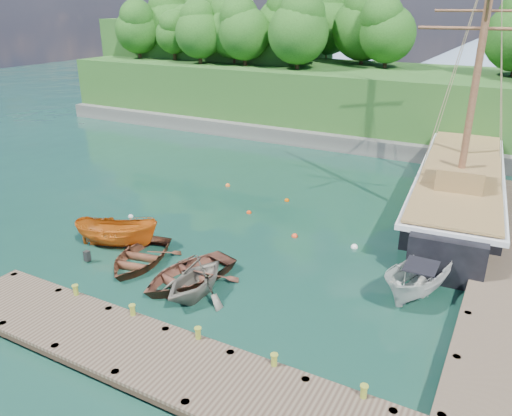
% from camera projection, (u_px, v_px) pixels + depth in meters
% --- Properties ---
extents(ground, '(160.00, 160.00, 0.00)m').
position_uv_depth(ground, '(226.00, 276.00, 22.90)').
color(ground, '#103225').
rests_on(ground, ground).
extents(dock_near, '(20.00, 3.20, 1.10)m').
position_uv_depth(dock_near, '(175.00, 365.00, 16.57)').
color(dock_near, '#463529').
rests_on(dock_near, ground).
extents(bollard_0, '(0.26, 0.26, 0.45)m').
position_uv_depth(bollard_0, '(78.00, 307.00, 20.52)').
color(bollard_0, olive).
rests_on(bollard_0, ground).
extents(bollard_1, '(0.26, 0.26, 0.45)m').
position_uv_depth(bollard_1, '(135.00, 328.00, 19.19)').
color(bollard_1, olive).
rests_on(bollard_1, ground).
extents(bollard_2, '(0.26, 0.26, 0.45)m').
position_uv_depth(bollard_2, '(199.00, 352.00, 17.87)').
color(bollard_2, olive).
rests_on(bollard_2, ground).
extents(bollard_3, '(0.26, 0.26, 0.45)m').
position_uv_depth(bollard_3, '(274.00, 380.00, 16.55)').
color(bollard_3, olive).
rests_on(bollard_3, ground).
extents(bollard_4, '(0.26, 0.26, 0.45)m').
position_uv_depth(bollard_4, '(362.00, 412.00, 15.23)').
color(bollard_4, olive).
rests_on(bollard_4, ground).
extents(rowboat_0, '(3.86, 4.85, 0.90)m').
position_uv_depth(rowboat_0, '(140.00, 263.00, 23.98)').
color(rowboat_0, brown).
rests_on(rowboat_0, ground).
extents(rowboat_1, '(3.22, 3.71, 1.91)m').
position_uv_depth(rowboat_1, '(196.00, 295.00, 21.35)').
color(rowboat_1, '#686457').
rests_on(rowboat_1, ground).
extents(rowboat_2, '(4.57, 5.48, 0.98)m').
position_uv_depth(rowboat_2, '(188.00, 282.00, 22.39)').
color(rowboat_2, brown).
rests_on(rowboat_2, ground).
extents(motorboat_orange, '(4.69, 3.05, 1.70)m').
position_uv_depth(motorboat_orange, '(119.00, 246.00, 25.67)').
color(motorboat_orange, '#BF5913').
rests_on(motorboat_orange, ground).
extents(cabin_boat_white, '(2.97, 5.01, 1.82)m').
position_uv_depth(cabin_boat_white, '(417.00, 295.00, 21.36)').
color(cabin_boat_white, silver).
rests_on(cabin_boat_white, ground).
extents(schooner, '(6.28, 26.40, 19.14)m').
position_uv_depth(schooner, '(458.00, 191.00, 30.13)').
color(schooner, black).
rests_on(schooner, ground).
extents(mooring_buoy_0, '(0.30, 0.30, 0.30)m').
position_uv_depth(mooring_buoy_0, '(131.00, 217.00, 29.20)').
color(mooring_buoy_0, silver).
rests_on(mooring_buoy_0, ground).
extents(mooring_buoy_1, '(0.30, 0.30, 0.30)m').
position_uv_depth(mooring_buoy_1, '(249.00, 213.00, 29.75)').
color(mooring_buoy_1, red).
rests_on(mooring_buoy_1, ground).
extents(mooring_buoy_2, '(0.34, 0.34, 0.34)m').
position_uv_depth(mooring_buoy_2, '(295.00, 237.00, 26.72)').
color(mooring_buoy_2, red).
rests_on(mooring_buoy_2, ground).
extents(mooring_buoy_3, '(0.37, 0.37, 0.37)m').
position_uv_depth(mooring_buoy_3, '(354.00, 248.00, 25.53)').
color(mooring_buoy_3, white).
rests_on(mooring_buoy_3, ground).
extents(mooring_buoy_4, '(0.32, 0.32, 0.32)m').
position_uv_depth(mooring_buoy_4, '(228.00, 186.00, 34.18)').
color(mooring_buoy_4, orange).
rests_on(mooring_buoy_4, ground).
extents(mooring_buoy_5, '(0.30, 0.30, 0.30)m').
position_uv_depth(mooring_buoy_5, '(287.00, 201.00, 31.59)').
color(mooring_buoy_5, '#D25100').
rests_on(mooring_buoy_5, ground).
extents(headland, '(51.00, 19.31, 12.90)m').
position_uv_depth(headland, '(277.00, 66.00, 51.99)').
color(headland, '#474744').
rests_on(headland, ground).
extents(distant_ridge, '(117.00, 40.00, 10.00)m').
position_uv_depth(distant_ridge, '(489.00, 55.00, 76.31)').
color(distant_ridge, '#728CA5').
rests_on(distant_ridge, ground).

